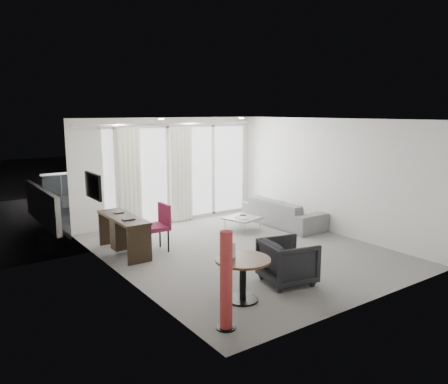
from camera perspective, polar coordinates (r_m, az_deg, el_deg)
floor at (r=8.86m, az=2.25°, el=-7.60°), size 5.00×6.00×0.00m
ceiling at (r=8.42m, az=2.38°, el=9.47°), size 5.00×6.00×0.00m
wall_left at (r=7.33m, az=-13.44°, el=-1.21°), size 0.00×6.00×2.60m
wall_right at (r=10.24m, az=13.52°, el=2.07°), size 0.00×6.00×2.60m
wall_front at (r=6.47m, az=18.66°, el=-3.02°), size 5.00×0.00×2.60m
window_panel at (r=11.19m, az=-5.77°, el=2.49°), size 4.00×0.02×2.38m
window_frame at (r=11.18m, az=-5.73°, el=2.48°), size 4.10×0.06×2.44m
curtain_left at (r=10.42m, az=-12.29°, el=1.70°), size 0.60×0.20×2.38m
curtain_right at (r=11.03m, az=-5.57°, el=2.37°), size 0.60×0.20×2.38m
curtain_track at (r=10.80m, az=-6.86°, el=8.84°), size 4.80×0.04×0.04m
downlight_a at (r=9.30m, az=-8.22°, el=9.41°), size 0.12×0.12×0.02m
downlight_b at (r=10.42m, az=2.28°, el=9.61°), size 0.12×0.12×0.02m
desk at (r=8.80m, az=-12.96°, el=-5.47°), size 0.49×1.58×0.74m
tv at (r=8.68m, az=-16.74°, el=0.76°), size 0.05×0.80×0.50m
desk_chair at (r=8.77m, az=-9.02°, el=-4.67°), size 0.53×0.50×0.95m
round_table at (r=6.51m, az=2.47°, el=-11.38°), size 1.02×1.02×0.65m
menu_card at (r=6.39m, az=0.98°, el=-8.02°), size 0.13×0.04×0.23m
red_lamp at (r=5.61m, az=0.29°, el=-11.52°), size 0.33×0.33×1.29m
tub_armchair at (r=7.21m, az=8.32°, el=-8.98°), size 0.93×0.91×0.72m
coffee_table at (r=10.24m, az=2.40°, el=-4.18°), size 0.86×0.86×0.32m
remote at (r=10.35m, az=2.50°, el=-2.86°), size 0.11×0.16×0.02m
magazine at (r=10.07m, az=2.35°, el=-3.24°), size 0.25×0.29×0.01m
sofa at (r=10.78m, az=7.73°, el=-2.61°), size 0.86×2.20×0.64m
terrace_slab at (r=12.74m, az=-9.01°, el=-2.37°), size 5.60×3.00×0.12m
rattan_chair_a at (r=13.29m, az=-7.29°, el=0.22°), size 0.60×0.60×0.79m
rattan_chair_b at (r=13.99m, az=-4.50°, el=0.94°), size 0.79×0.79×0.87m
rattan_table at (r=12.45m, az=-4.61°, el=-0.98°), size 0.67×0.67×0.56m
balustrade at (r=13.93m, az=-11.71°, el=0.99°), size 5.50×0.06×1.05m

